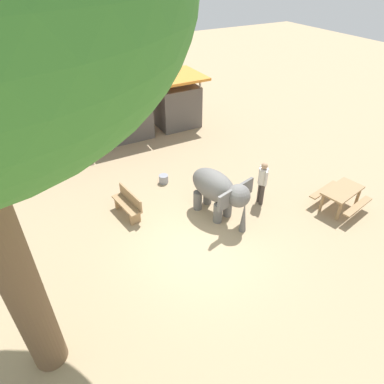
% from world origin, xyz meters
% --- Properties ---
extents(ground_plane, '(60.00, 60.00, 0.00)m').
position_xyz_m(ground_plane, '(0.00, 0.00, 0.00)').
color(ground_plane, tan).
extents(elephant, '(1.64, 2.34, 1.61)m').
position_xyz_m(elephant, '(1.24, 1.05, 1.03)').
color(elephant, slate).
rests_on(elephant, ground_plane).
extents(person_handler, '(0.32, 0.50, 1.62)m').
position_xyz_m(person_handler, '(2.93, 0.92, 0.95)').
color(person_handler, '#3F3833').
rests_on(person_handler, ground_plane).
extents(wooden_bench, '(0.61, 1.44, 0.88)m').
position_xyz_m(wooden_bench, '(-1.35, 2.51, 0.47)').
color(wooden_bench, '#9E7A51').
rests_on(wooden_bench, ground_plane).
extents(picnic_table_near, '(1.76, 1.75, 0.78)m').
position_xyz_m(picnic_table_near, '(5.11, -0.64, 0.59)').
color(picnic_table_near, '#9E7A51').
rests_on(picnic_table_near, ground_plane).
extents(market_stall_white, '(2.50, 2.50, 2.52)m').
position_xyz_m(market_stall_white, '(-4.46, 8.32, 1.14)').
color(market_stall_white, '#59514C').
rests_on(market_stall_white, ground_plane).
extents(market_stall_blue, '(2.50, 2.50, 2.52)m').
position_xyz_m(market_stall_blue, '(-1.86, 8.32, 1.14)').
color(market_stall_blue, '#59514C').
rests_on(market_stall_blue, ground_plane).
extents(market_stall_red, '(2.50, 2.50, 2.52)m').
position_xyz_m(market_stall_red, '(0.74, 8.32, 1.14)').
color(market_stall_red, '#59514C').
rests_on(market_stall_red, ground_plane).
extents(market_stall_orange, '(2.50, 2.50, 2.52)m').
position_xyz_m(market_stall_orange, '(3.34, 8.32, 1.14)').
color(market_stall_orange, '#59514C').
rests_on(market_stall_orange, ground_plane).
extents(feed_bucket, '(0.36, 0.36, 0.32)m').
position_xyz_m(feed_bucket, '(0.49, 3.72, 0.16)').
color(feed_bucket, gray).
rests_on(feed_bucket, ground_plane).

